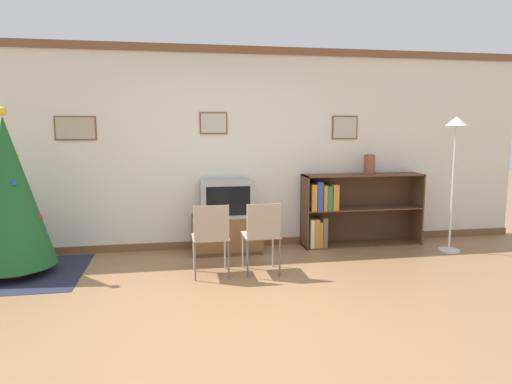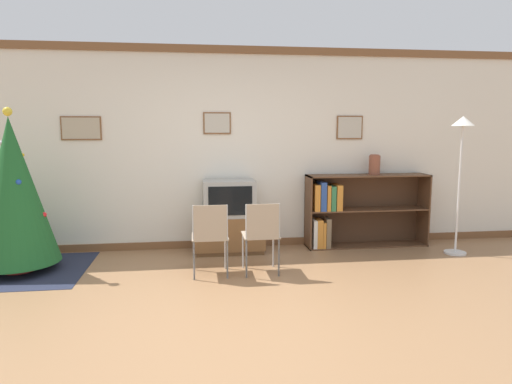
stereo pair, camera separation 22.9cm
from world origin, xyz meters
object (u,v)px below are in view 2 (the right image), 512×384
object	(u,v)px
tv_console	(229,234)
standing_lamp	(461,149)
christmas_tree	(13,191)
folding_chair_left	(210,235)
television	(229,198)
folding_chair_right	(262,233)
vase	(374,164)
bookshelf	(347,210)

from	to	relation	value
tv_console	standing_lamp	bearing A→B (deg)	-9.45
christmas_tree	folding_chair_left	bearing A→B (deg)	-12.62
television	folding_chair_right	xyz separation A→B (m)	(0.28, -0.99, -0.25)
television	folding_chair_left	xyz separation A→B (m)	(-0.28, -0.99, -0.25)
christmas_tree	television	bearing A→B (deg)	11.58
television	folding_chair_left	world-z (taller)	television
television	vase	bearing A→B (deg)	2.43
christmas_tree	tv_console	world-z (taller)	christmas_tree
television	vase	world-z (taller)	vase
television	bookshelf	xyz separation A→B (m)	(1.63, 0.08, -0.22)
television	bookshelf	world-z (taller)	bookshelf
tv_console	vase	size ratio (longest dim) A/B	3.30
vase	tv_console	bearing A→B (deg)	-177.64
tv_console	television	bearing A→B (deg)	-90.00
christmas_tree	folding_chair_left	distance (m)	2.28
tv_console	television	distance (m)	0.48
television	bookshelf	distance (m)	1.65
television	standing_lamp	bearing A→B (deg)	-9.40
folding_chair_right	vase	size ratio (longest dim) A/B	2.98
folding_chair_right	vase	distance (m)	2.14
vase	standing_lamp	xyz separation A→B (m)	(0.92, -0.57, 0.23)
tv_console	standing_lamp	world-z (taller)	standing_lamp
tv_console	standing_lamp	size ratio (longest dim) A/B	0.51
television	christmas_tree	bearing A→B (deg)	-168.42
television	tv_console	bearing A→B (deg)	90.00
tv_console	folding_chair_left	size ratio (longest dim) A/B	1.11
christmas_tree	folding_chair_left	size ratio (longest dim) A/B	2.26
vase	standing_lamp	size ratio (longest dim) A/B	0.15
tv_console	vase	world-z (taller)	vase
christmas_tree	folding_chair_left	xyz separation A→B (m)	(2.18, -0.49, -0.45)
tv_console	folding_chair_right	distance (m)	1.06
bookshelf	standing_lamp	world-z (taller)	standing_lamp
vase	christmas_tree	bearing A→B (deg)	-172.49
tv_console	television	xyz separation A→B (m)	(0.00, -0.00, 0.48)
tv_console	folding_chair_left	xyz separation A→B (m)	(-0.28, -0.99, 0.23)
television	standing_lamp	size ratio (longest dim) A/B	0.38
tv_console	folding_chair_left	bearing A→B (deg)	-105.98
tv_console	folding_chair_right	world-z (taller)	folding_chair_right
folding_chair_right	folding_chair_left	bearing A→B (deg)	180.00
standing_lamp	vase	bearing A→B (deg)	148.10
bookshelf	folding_chair_right	bearing A→B (deg)	-141.55
christmas_tree	folding_chair_right	world-z (taller)	christmas_tree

